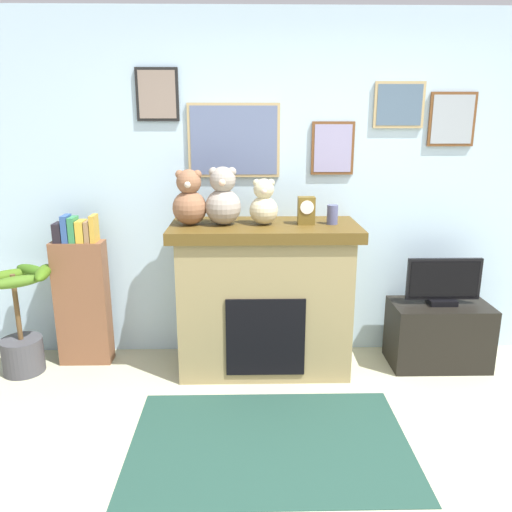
{
  "coord_description": "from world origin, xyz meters",
  "views": [
    {
      "loc": [
        -0.47,
        -1.87,
        1.82
      ],
      "look_at": [
        -0.4,
        1.65,
        0.87
      ],
      "focal_mm": 35.19,
      "sensor_mm": 36.0,
      "label": 1
    }
  ],
  "objects_px": {
    "bookshelf": "(82,296)",
    "potted_plant": "(21,326)",
    "television": "(443,283)",
    "teddy_bear_cream": "(264,204)",
    "teddy_bear_tan": "(223,199)",
    "mantel_clock": "(306,211)",
    "candle_jar": "(332,215)",
    "tv_stand": "(438,334)",
    "teddy_bear_grey": "(189,200)",
    "fireplace": "(264,296)"
  },
  "relations": [
    {
      "from": "potted_plant",
      "to": "tv_stand",
      "type": "bearing_deg",
      "value": 1.07
    },
    {
      "from": "fireplace",
      "to": "tv_stand",
      "type": "bearing_deg",
      "value": -0.18
    },
    {
      "from": "bookshelf",
      "to": "tv_stand",
      "type": "bearing_deg",
      "value": -2.12
    },
    {
      "from": "potted_plant",
      "to": "teddy_bear_cream",
      "type": "distance_m",
      "value": 1.99
    },
    {
      "from": "teddy_bear_grey",
      "to": "teddy_bear_cream",
      "type": "xyz_separation_m",
      "value": [
        0.52,
        0.0,
        -0.03
      ]
    },
    {
      "from": "bookshelf",
      "to": "mantel_clock",
      "type": "xyz_separation_m",
      "value": [
        1.67,
        -0.11,
        0.67
      ]
    },
    {
      "from": "mantel_clock",
      "to": "teddy_bear_cream",
      "type": "distance_m",
      "value": 0.3
    },
    {
      "from": "mantel_clock",
      "to": "teddy_bear_cream",
      "type": "bearing_deg",
      "value": 179.85
    },
    {
      "from": "bookshelf",
      "to": "tv_stand",
      "type": "distance_m",
      "value": 2.72
    },
    {
      "from": "fireplace",
      "to": "potted_plant",
      "type": "relative_size",
      "value": 1.67
    },
    {
      "from": "television",
      "to": "potted_plant",
      "type": "bearing_deg",
      "value": -178.96
    },
    {
      "from": "fireplace",
      "to": "tv_stand",
      "type": "xyz_separation_m",
      "value": [
        1.33,
        -0.0,
        -0.31
      ]
    },
    {
      "from": "potted_plant",
      "to": "tv_stand",
      "type": "relative_size",
      "value": 1.11
    },
    {
      "from": "potted_plant",
      "to": "mantel_clock",
      "type": "relative_size",
      "value": 4.11
    },
    {
      "from": "bookshelf",
      "to": "teddy_bear_cream",
      "type": "xyz_separation_m",
      "value": [
        1.37,
        -0.11,
        0.72
      ]
    },
    {
      "from": "candle_jar",
      "to": "teddy_bear_cream",
      "type": "xyz_separation_m",
      "value": [
        -0.49,
        -0.0,
        0.08
      ]
    },
    {
      "from": "television",
      "to": "teddy_bear_tan",
      "type": "bearing_deg",
      "value": -179.55
    },
    {
      "from": "potted_plant",
      "to": "teddy_bear_tan",
      "type": "xyz_separation_m",
      "value": [
        1.5,
        0.04,
        0.92
      ]
    },
    {
      "from": "fireplace",
      "to": "teddy_bear_grey",
      "type": "xyz_separation_m",
      "value": [
        -0.53,
        -0.02,
        0.72
      ]
    },
    {
      "from": "tv_stand",
      "to": "fireplace",
      "type": "bearing_deg",
      "value": 179.82
    },
    {
      "from": "fireplace",
      "to": "tv_stand",
      "type": "height_order",
      "value": "fireplace"
    },
    {
      "from": "tv_stand",
      "to": "mantel_clock",
      "type": "bearing_deg",
      "value": -179.18
    },
    {
      "from": "fireplace",
      "to": "candle_jar",
      "type": "distance_m",
      "value": 0.78
    },
    {
      "from": "teddy_bear_tan",
      "to": "teddy_bear_cream",
      "type": "bearing_deg",
      "value": 0.02
    },
    {
      "from": "bookshelf",
      "to": "potted_plant",
      "type": "distance_m",
      "value": 0.47
    },
    {
      "from": "tv_stand",
      "to": "mantel_clock",
      "type": "xyz_separation_m",
      "value": [
        -1.04,
        -0.01,
        0.96
      ]
    },
    {
      "from": "teddy_bear_tan",
      "to": "teddy_bear_cream",
      "type": "relative_size",
      "value": 1.26
    },
    {
      "from": "potted_plant",
      "to": "candle_jar",
      "type": "height_order",
      "value": "candle_jar"
    },
    {
      "from": "fireplace",
      "to": "candle_jar",
      "type": "relative_size",
      "value": 9.77
    },
    {
      "from": "mantel_clock",
      "to": "teddy_bear_grey",
      "type": "xyz_separation_m",
      "value": [
        -0.82,
        0.0,
        0.08
      ]
    },
    {
      "from": "tv_stand",
      "to": "television",
      "type": "height_order",
      "value": "television"
    },
    {
      "from": "tv_stand",
      "to": "teddy_bear_cream",
      "type": "xyz_separation_m",
      "value": [
        -1.34,
        -0.01,
        1.01
      ]
    },
    {
      "from": "candle_jar",
      "to": "mantel_clock",
      "type": "distance_m",
      "value": 0.19
    },
    {
      "from": "bookshelf",
      "to": "teddy_bear_tan",
      "type": "relative_size",
      "value": 2.85
    },
    {
      "from": "candle_jar",
      "to": "teddy_bear_tan",
      "type": "height_order",
      "value": "teddy_bear_tan"
    },
    {
      "from": "mantel_clock",
      "to": "tv_stand",
      "type": "bearing_deg",
      "value": 0.82
    },
    {
      "from": "bookshelf",
      "to": "teddy_bear_tan",
      "type": "distance_m",
      "value": 1.33
    },
    {
      "from": "fireplace",
      "to": "television",
      "type": "bearing_deg",
      "value": -0.24
    },
    {
      "from": "fireplace",
      "to": "teddy_bear_grey",
      "type": "height_order",
      "value": "teddy_bear_grey"
    },
    {
      "from": "bookshelf",
      "to": "potted_plant",
      "type": "bearing_deg",
      "value": -159.11
    },
    {
      "from": "tv_stand",
      "to": "mantel_clock",
      "type": "distance_m",
      "value": 1.41
    },
    {
      "from": "bookshelf",
      "to": "teddy_bear_grey",
      "type": "bearing_deg",
      "value": -7.66
    },
    {
      "from": "bookshelf",
      "to": "tv_stand",
      "type": "xyz_separation_m",
      "value": [
        2.71,
        -0.1,
        -0.29
      ]
    },
    {
      "from": "mantel_clock",
      "to": "teddy_bear_grey",
      "type": "bearing_deg",
      "value": 179.95
    },
    {
      "from": "teddy_bear_cream",
      "to": "fireplace",
      "type": "bearing_deg",
      "value": 70.68
    },
    {
      "from": "candle_jar",
      "to": "teddy_bear_grey",
      "type": "height_order",
      "value": "teddy_bear_grey"
    },
    {
      "from": "television",
      "to": "teddy_bear_cream",
      "type": "height_order",
      "value": "teddy_bear_cream"
    },
    {
      "from": "potted_plant",
      "to": "teddy_bear_grey",
      "type": "bearing_deg",
      "value": 2.0
    },
    {
      "from": "potted_plant",
      "to": "teddy_bear_tan",
      "type": "bearing_deg",
      "value": 1.68
    },
    {
      "from": "tv_stand",
      "to": "teddy_bear_tan",
      "type": "relative_size",
      "value": 1.78
    }
  ]
}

